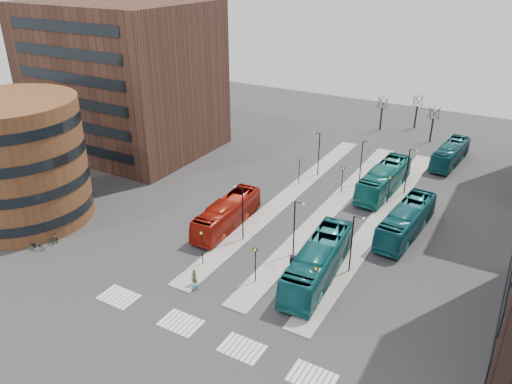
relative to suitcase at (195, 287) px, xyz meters
The scene contains 23 objects.
ground 8.76m from the suitcase, 72.08° to the right, with size 160.00×160.00×0.00m, color #2E2E30.
island_left 21.70m from the suitcase, 93.45° to the left, with size 2.50×45.00×0.15m, color gray.
island_mid 22.17m from the suitcase, 77.77° to the left, with size 2.50×45.00×0.15m, color gray.
island_right 24.16m from the suitcase, 63.72° to the left, with size 2.50×45.00×0.15m, color gray.
suitcase is the anchor object (origin of this frame).
red_bus 12.10m from the suitcase, 108.54° to the left, with size 2.68×11.45×3.19m, color #A0190C.
teal_bus_a 11.69m from the suitcase, 38.80° to the left, with size 3.08×13.17×3.67m, color #145E65.
teal_bus_b 30.33m from the suitcase, 73.28° to the left, with size 3.02×12.89×3.59m, color #16706C.
teal_bus_c 24.17m from the suitcase, 54.45° to the left, with size 2.85×12.18×3.39m, color #135A63.
teal_bus_d 45.60m from the suitcase, 71.77° to the left, with size 2.64×11.29×3.14m, color #124F5B.
traveller 0.84m from the suitcase, 128.78° to the left, with size 0.64×0.42×1.74m, color #4E4B2F.
commuter_a 10.90m from the suitcase, 116.01° to the left, with size 0.90×0.70×1.86m, color black.
commuter_b 9.65m from the suitcase, 50.24° to the left, with size 0.95×0.40×1.62m, color black.
commuter_c 9.75m from the suitcase, 49.01° to the left, with size 1.12×0.64×1.73m, color black.
bicycle_near 18.50m from the suitcase, behind, with size 0.61×1.76×0.92m, color gray.
bicycle_mid 18.32m from the suitcase, behind, with size 0.49×1.72×1.04m, color gray.
bicycle_far 18.33m from the suitcase, behind, with size 0.63×1.81×0.95m, color gray.
crosswalk_stripes 6.21m from the suitcase, 44.28° to the right, with size 22.35×2.40×0.01m.
round_building 26.24m from the suitcase, behind, with size 15.16×15.16×14.00m.
office_block 41.87m from the suitcase, 140.67° to the left, with size 25.00×20.12×22.00m.
sign_poles 15.43m from the suitcase, 73.67° to the left, with size 12.45×22.12×3.65m.
lamp_posts 20.64m from the suitcase, 74.83° to the left, with size 14.04×20.24×6.12m.
bare_trees 54.65m from the suitcase, 84.36° to the left, with size 10.97×8.14×5.90m.
Camera 1 is at (20.87, -21.38, 27.86)m, focal length 35.00 mm.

